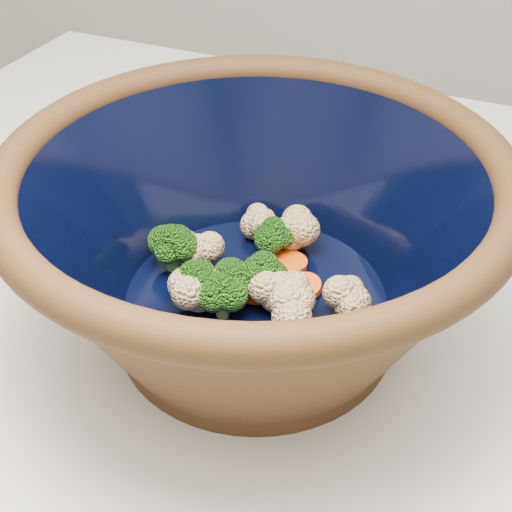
% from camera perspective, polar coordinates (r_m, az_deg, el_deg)
% --- Properties ---
extents(mixing_bowl, '(0.40, 0.40, 0.17)m').
position_cam_1_polar(mixing_bowl, '(0.55, 0.00, 1.35)').
color(mixing_bowl, black).
rests_on(mixing_bowl, counter).
extents(vegetable_pile, '(0.21, 0.16, 0.05)m').
position_cam_1_polar(vegetable_pile, '(0.58, -0.45, -1.37)').
color(vegetable_pile, '#608442').
rests_on(vegetable_pile, mixing_bowl).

